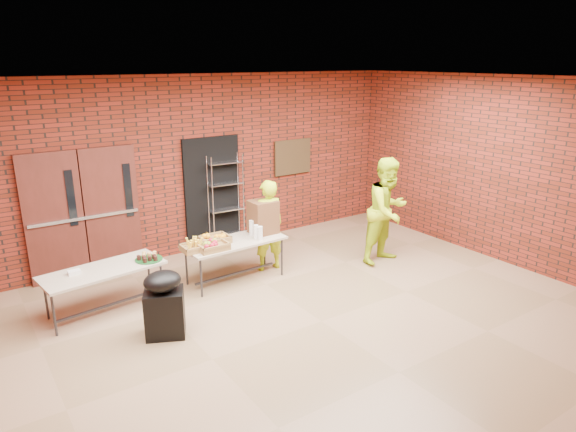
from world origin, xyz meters
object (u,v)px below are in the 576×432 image
object	(u,v)px
table_right	(235,244)
coffee_dispenser	(263,217)
table_left	(103,273)
covered_grill	(164,304)
wire_rack	(226,202)
volunteer_man	(388,211)
volunteer_woman	(268,225)

from	to	relation	value
table_right	coffee_dispenser	xyz separation A→B (m)	(0.59, 0.08, 0.33)
table_left	coffee_dispenser	world-z (taller)	coffee_dispenser
table_right	covered_grill	size ratio (longest dim) A/B	1.86
wire_rack	volunteer_man	world-z (taller)	volunteer_man
table_right	coffee_dispenser	size ratio (longest dim) A/B	3.00
wire_rack	table_right	bearing A→B (deg)	-109.08
covered_grill	volunteer_woman	distance (m)	2.55
table_left	covered_grill	bearing A→B (deg)	-73.56
table_left	covered_grill	distance (m)	1.15
covered_grill	volunteer_man	distance (m)	4.22
table_left	table_right	distance (m)	2.05
coffee_dispenser	covered_grill	size ratio (longest dim) A/B	0.62
table_left	volunteer_man	xyz separation A→B (m)	(4.65, -0.78, 0.31)
volunteer_man	table_right	bearing A→B (deg)	156.56
volunteer_woman	volunteer_man	bearing A→B (deg)	163.14
table_left	volunteer_man	world-z (taller)	volunteer_man
table_right	volunteer_man	size ratio (longest dim) A/B	0.89
coffee_dispenser	covered_grill	world-z (taller)	coffee_dispenser
table_left	covered_grill	world-z (taller)	covered_grill
table_left	covered_grill	size ratio (longest dim) A/B	1.92
wire_rack	volunteer_man	size ratio (longest dim) A/B	0.96
wire_rack	table_left	distance (m)	3.03
wire_rack	volunteer_woman	world-z (taller)	wire_rack
table_left	volunteer_woman	bearing A→B (deg)	-5.98
wire_rack	table_left	world-z (taller)	wire_rack
coffee_dispenser	wire_rack	bearing A→B (deg)	89.18
wire_rack	coffee_dispenser	bearing A→B (deg)	-86.85
table_left	volunteer_woman	xyz separation A→B (m)	(2.73, 0.08, 0.16)
table_left	coffee_dispenser	size ratio (longest dim) A/B	3.10
table_right	covered_grill	world-z (taller)	covered_grill
wire_rack	table_right	xyz separation A→B (m)	(-0.61, -1.43, -0.27)
table_left	coffee_dispenser	distance (m)	2.66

